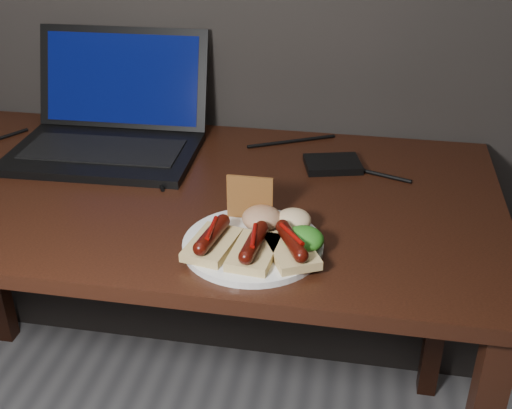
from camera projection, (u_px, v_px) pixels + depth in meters
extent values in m
cube|color=#32170C|center=(158.00, 193.00, 1.34)|extent=(1.40, 0.70, 0.03)
cube|color=#32170C|center=(443.00, 288.00, 1.67)|extent=(0.05, 0.05, 0.72)
cube|color=black|center=(104.00, 154.00, 1.45)|extent=(0.42, 0.28, 0.02)
cube|color=black|center=(103.00, 149.00, 1.45)|extent=(0.36, 0.16, 0.00)
cube|color=black|center=(123.00, 78.00, 1.54)|extent=(0.42, 0.11, 0.23)
cube|color=#0A063D|center=(123.00, 78.00, 1.54)|extent=(0.37, 0.09, 0.20)
cube|color=black|center=(333.00, 164.00, 1.40)|extent=(0.14, 0.12, 0.02)
cylinder|color=black|center=(155.00, 172.00, 1.38)|extent=(0.09, 0.16, 0.01)
cylinder|color=black|center=(292.00, 141.00, 1.53)|extent=(0.20, 0.11, 0.01)
cylinder|color=black|center=(380.00, 174.00, 1.37)|extent=(0.13, 0.06, 0.01)
cylinder|color=silver|center=(253.00, 245.00, 1.12)|extent=(0.26, 0.26, 0.01)
cube|color=#DDC781|center=(212.00, 245.00, 1.09)|extent=(0.09, 0.13, 0.02)
cylinder|color=#460E04|center=(212.00, 234.00, 1.08)|extent=(0.04, 0.10, 0.02)
sphere|color=#460E04|center=(200.00, 249.00, 1.05)|extent=(0.03, 0.02, 0.02)
sphere|color=#460E04|center=(223.00, 221.00, 1.12)|extent=(0.03, 0.02, 0.02)
cylinder|color=#6A0805|center=(212.00, 228.00, 1.08)|extent=(0.01, 0.07, 0.01)
cube|color=#DDC781|center=(254.00, 252.00, 1.07)|extent=(0.08, 0.12, 0.02)
cylinder|color=#460E04|center=(254.00, 242.00, 1.06)|extent=(0.03, 0.10, 0.02)
sphere|color=#460E04|center=(246.00, 257.00, 1.02)|extent=(0.03, 0.02, 0.02)
sphere|color=#460E04|center=(261.00, 228.00, 1.10)|extent=(0.03, 0.02, 0.02)
cylinder|color=#6A0805|center=(254.00, 236.00, 1.06)|extent=(0.02, 0.07, 0.01)
cube|color=#DDC781|center=(291.00, 251.00, 1.08)|extent=(0.11, 0.13, 0.02)
cylinder|color=#460E04|center=(292.00, 241.00, 1.07)|extent=(0.06, 0.10, 0.02)
sphere|color=#460E04|center=(301.00, 256.00, 1.03)|extent=(0.03, 0.02, 0.02)
sphere|color=#460E04|center=(283.00, 227.00, 1.11)|extent=(0.03, 0.02, 0.02)
cylinder|color=#6A0805|center=(292.00, 234.00, 1.06)|extent=(0.05, 0.06, 0.01)
cube|color=#965D29|center=(250.00, 198.00, 1.17)|extent=(0.08, 0.01, 0.08)
ellipsoid|color=#1B5B12|center=(304.00, 239.00, 1.09)|extent=(0.07, 0.07, 0.04)
ellipsoid|color=maroon|center=(262.00, 218.00, 1.15)|extent=(0.07, 0.07, 0.04)
ellipsoid|color=beige|center=(294.00, 220.00, 1.15)|extent=(0.06, 0.06, 0.04)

